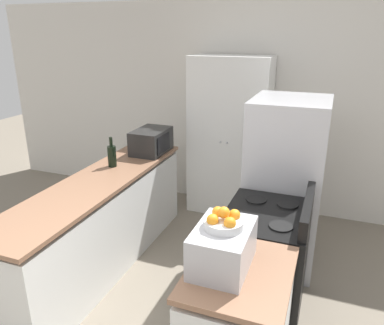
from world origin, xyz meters
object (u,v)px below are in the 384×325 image
(stove, at_px, (264,262))
(refrigerator, at_px, (285,184))
(toaster_oven, at_px, (222,247))
(pantry_cabinet, at_px, (229,137))
(microwave, at_px, (151,141))
(wine_bottle, at_px, (112,156))
(fruit_bowl, at_px, (224,221))

(stove, relative_size, refrigerator, 0.64)
(refrigerator, bearing_deg, stove, -91.74)
(toaster_oven, bearing_deg, stove, 80.31)
(pantry_cabinet, xyz_separation_m, refrigerator, (0.81, -0.90, -0.15))
(stove, relative_size, microwave, 2.16)
(microwave, xyz_separation_m, wine_bottle, (-0.17, -0.56, -0.02))
(wine_bottle, height_order, toaster_oven, wine_bottle)
(refrigerator, height_order, microwave, refrigerator)
(microwave, height_order, toaster_oven, microwave)
(pantry_cabinet, xyz_separation_m, toaster_oven, (0.65, -2.51, 0.06))
(pantry_cabinet, relative_size, microwave, 3.95)
(wine_bottle, bearing_deg, fruit_bowl, -39.04)
(microwave, distance_m, fruit_bowl, 2.29)
(stove, bearing_deg, fruit_bowl, -99.81)
(pantry_cabinet, distance_m, toaster_oven, 2.60)
(microwave, bearing_deg, stove, -34.44)
(stove, xyz_separation_m, microwave, (-1.51, 1.04, 0.58))
(wine_bottle, height_order, fruit_bowl, fruit_bowl)
(stove, distance_m, fruit_bowl, 1.09)
(stove, bearing_deg, pantry_cabinet, 114.48)
(refrigerator, bearing_deg, fruit_bowl, -95.67)
(stove, bearing_deg, wine_bottle, 164.19)
(stove, xyz_separation_m, refrigerator, (0.03, 0.83, 0.37))
(pantry_cabinet, xyz_separation_m, fruit_bowl, (0.65, -2.51, 0.23))
(refrigerator, distance_m, microwave, 1.57)
(wine_bottle, distance_m, toaster_oven, 2.00)
(stove, bearing_deg, microwave, 145.56)
(wine_bottle, distance_m, fruit_bowl, 2.00)
(stove, distance_m, refrigerator, 0.91)
(microwave, distance_m, toaster_oven, 2.29)
(refrigerator, bearing_deg, microwave, 172.35)
(fruit_bowl, bearing_deg, stove, 80.19)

